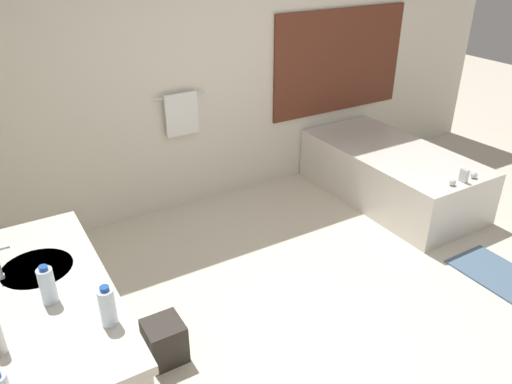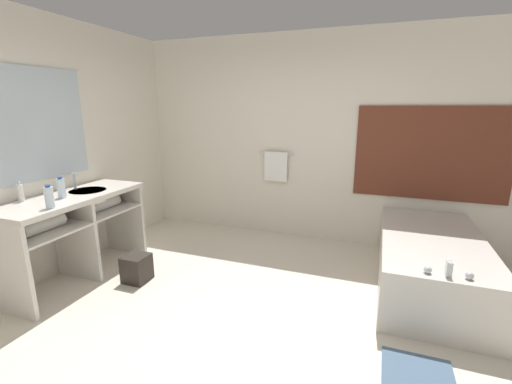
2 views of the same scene
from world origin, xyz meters
TOP-DOWN VIEW (x-y plane):
  - ground_plane at (0.00, 0.00)m, footprint 16.00×16.00m
  - wall_back_with_blinds at (0.06, 2.23)m, footprint 7.40×0.13m
  - vanity_counter at (-1.88, 0.23)m, footprint 0.62×1.49m
  - bathtub at (1.59, 1.25)m, footprint 0.94×1.88m
  - water_bottle_1 at (-1.67, -0.19)m, footprint 0.07×0.07m
  - water_bottle_2 at (-1.87, 0.10)m, footprint 0.07×0.07m
  - waste_bin at (-1.26, 0.35)m, footprint 0.24×0.24m
  - bath_mat at (1.40, -0.18)m, footprint 0.46×0.65m

SIDE VIEW (x-z plane):
  - ground_plane at x=0.00m, z-range 0.00..0.00m
  - bath_mat at x=1.40m, z-range 0.00..0.02m
  - waste_bin at x=-1.26m, z-range 0.00..0.28m
  - bathtub at x=1.59m, z-range -0.03..0.63m
  - vanity_counter at x=-1.88m, z-range 0.21..1.12m
  - water_bottle_2 at x=-1.87m, z-range 0.90..1.11m
  - water_bottle_1 at x=-1.67m, z-range 0.90..1.11m
  - wall_back_with_blinds at x=0.06m, z-range -0.01..2.69m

